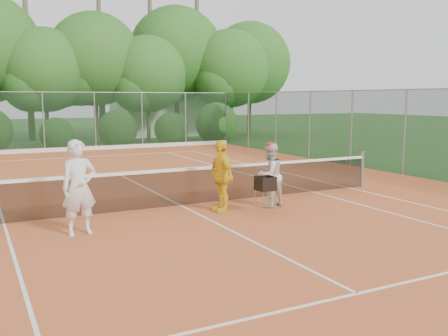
# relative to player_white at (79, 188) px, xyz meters

# --- Properties ---
(ground) EXTENTS (120.00, 120.00, 0.00)m
(ground) POSITION_rel_player_white_xyz_m (2.80, 1.52, -0.97)
(ground) COLOR #244E1B
(ground) RESTS_ON ground
(clay_court) EXTENTS (18.00, 36.00, 0.02)m
(clay_court) POSITION_rel_player_white_xyz_m (2.80, 1.52, -0.96)
(clay_court) COLOR #C05C2C
(clay_court) RESTS_ON ground
(club_building) EXTENTS (8.00, 5.00, 3.00)m
(club_building) POSITION_rel_player_white_xyz_m (11.80, 25.52, 0.53)
(club_building) COLOR beige
(club_building) RESTS_ON ground
(tennis_net) EXTENTS (11.97, 0.10, 1.10)m
(tennis_net) POSITION_rel_player_white_xyz_m (2.80, 1.52, -0.44)
(tennis_net) COLOR gray
(tennis_net) RESTS_ON clay_court
(player_white) EXTENTS (0.73, 0.52, 1.89)m
(player_white) POSITION_rel_player_white_xyz_m (0.00, 0.00, 0.00)
(player_white) COLOR silver
(player_white) RESTS_ON clay_court
(player_center_grp) EXTENTS (0.91, 0.79, 1.63)m
(player_center_grp) POSITION_rel_player_white_xyz_m (4.71, 0.43, -0.14)
(player_center_grp) COLOR silver
(player_center_grp) RESTS_ON clay_court
(player_yellow) EXTENTS (0.45, 1.02, 1.72)m
(player_yellow) POSITION_rel_player_white_xyz_m (3.43, 0.57, -0.09)
(player_yellow) COLOR yellow
(player_yellow) RESTS_ON clay_court
(ball_hopper) EXTENTS (0.39, 0.39, 0.88)m
(ball_hopper) POSITION_rel_player_white_xyz_m (4.23, -0.15, -0.25)
(ball_hopper) COLOR gray
(ball_hopper) RESTS_ON clay_court
(stray_ball_a) EXTENTS (0.07, 0.07, 0.07)m
(stray_ball_a) POSITION_rel_player_white_xyz_m (3.12, 12.99, -0.91)
(stray_ball_a) COLOR #B6CB2F
(stray_ball_a) RESTS_ON clay_court
(stray_ball_b) EXTENTS (0.07, 0.07, 0.07)m
(stray_ball_b) POSITION_rel_player_white_xyz_m (5.08, 12.77, -0.91)
(stray_ball_b) COLOR yellow
(stray_ball_b) RESTS_ON clay_court
(stray_ball_c) EXTENTS (0.07, 0.07, 0.07)m
(stray_ball_c) POSITION_rel_player_white_xyz_m (6.37, 10.27, -0.91)
(stray_ball_c) COLOR #CBD631
(stray_ball_c) RESTS_ON clay_court
(court_markings) EXTENTS (11.03, 23.83, 0.01)m
(court_markings) POSITION_rel_player_white_xyz_m (2.80, 1.52, -0.94)
(court_markings) COLOR white
(court_markings) RESTS_ON clay_court
(fence_back) EXTENTS (18.07, 0.07, 3.00)m
(fence_back) POSITION_rel_player_white_xyz_m (2.80, 16.52, 0.55)
(fence_back) COLOR #19381E
(fence_back) RESTS_ON clay_court
(tropical_treeline) EXTENTS (32.10, 8.49, 15.03)m
(tropical_treeline) POSITION_rel_player_white_xyz_m (4.23, 21.74, 4.15)
(tropical_treeline) COLOR brown
(tropical_treeline) RESTS_ON ground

